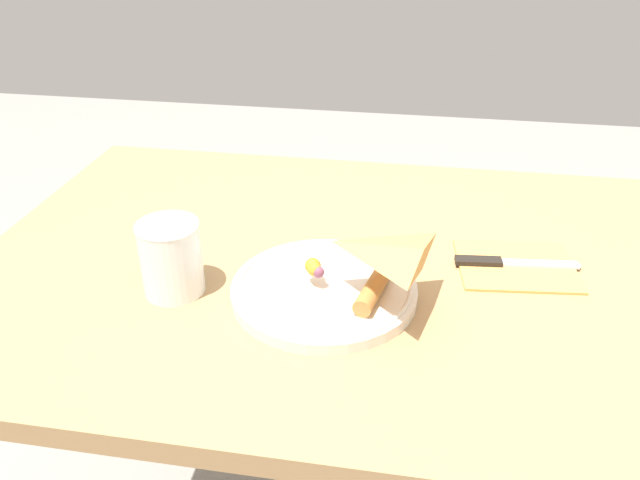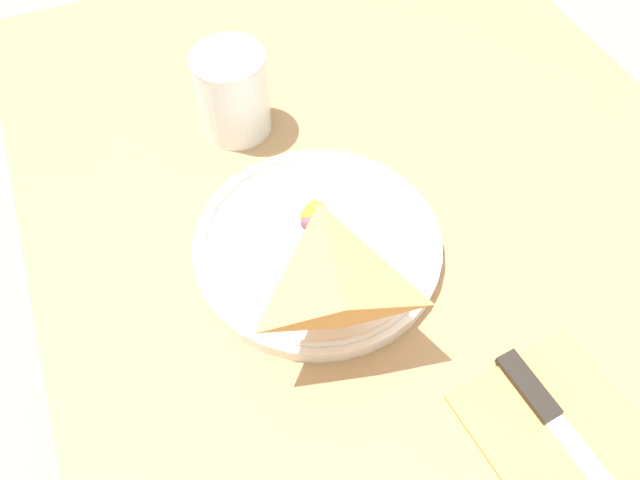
# 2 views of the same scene
# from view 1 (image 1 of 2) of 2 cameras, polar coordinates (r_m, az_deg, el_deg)

# --- Properties ---
(dining_table) EXTENTS (1.16, 0.74, 0.77)m
(dining_table) POSITION_cam_1_polar(r_m,az_deg,el_deg) (0.97, 4.69, -7.90)
(dining_table) COLOR #A87F51
(dining_table) RESTS_ON ground_plane
(plate_pizza) EXTENTS (0.25, 0.25, 0.05)m
(plate_pizza) POSITION_cam_1_polar(r_m,az_deg,el_deg) (0.82, 0.59, -4.37)
(plate_pizza) COLOR silver
(plate_pizza) RESTS_ON dining_table
(milk_glass) EXTENTS (0.08, 0.08, 0.10)m
(milk_glass) POSITION_cam_1_polar(r_m,az_deg,el_deg) (0.84, -13.42, -1.84)
(milk_glass) COLOR white
(milk_glass) RESTS_ON dining_table
(napkin_folded) EXTENTS (0.17, 0.15, 0.00)m
(napkin_folded) POSITION_cam_1_polar(r_m,az_deg,el_deg) (0.93, 17.48, -2.25)
(napkin_folded) COLOR #E59E4C
(napkin_folded) RESTS_ON dining_table
(butter_knife) EXTENTS (0.18, 0.04, 0.01)m
(butter_knife) POSITION_cam_1_polar(r_m,az_deg,el_deg) (0.93, 17.03, -1.98)
(butter_knife) COLOR black
(butter_knife) RESTS_ON napkin_folded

